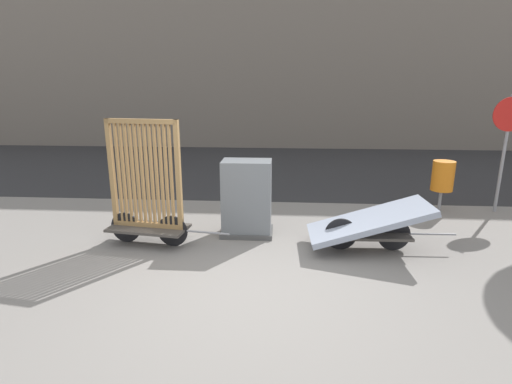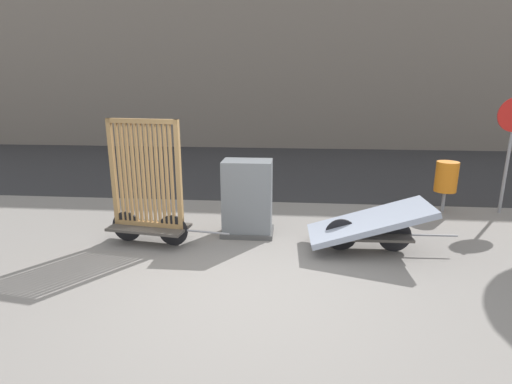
{
  "view_description": "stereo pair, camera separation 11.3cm",
  "coord_description": "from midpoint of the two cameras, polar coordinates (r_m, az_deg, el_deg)",
  "views": [
    {
      "loc": [
        0.4,
        -4.36,
        2.42
      ],
      "look_at": [
        0.0,
        1.37,
        0.87
      ],
      "focal_mm": 28.0,
      "sensor_mm": 36.0,
      "label": 1
    },
    {
      "loc": [
        0.51,
        -4.35,
        2.42
      ],
      "look_at": [
        0.0,
        1.37,
        0.87
      ],
      "focal_mm": 28.0,
      "sensor_mm": 36.0,
      "label": 2
    }
  ],
  "objects": [
    {
      "name": "ground_plane",
      "position": [
        5.0,
        -1.79,
        -13.86
      ],
      "size": [
        60.0,
        60.0,
        0.0
      ],
      "primitive_type": "plane",
      "color": "gray"
    },
    {
      "name": "road_strip",
      "position": [
        12.2,
        1.77,
        3.61
      ],
      "size": [
        56.0,
        7.54,
        0.01
      ],
      "color": "#2D2D30",
      "rests_on": "ground_plane"
    },
    {
      "name": "building_facade",
      "position": [
        17.86,
        2.69,
        21.74
      ],
      "size": [
        48.0,
        4.0,
        9.02
      ],
      "color": "slate",
      "rests_on": "ground_plane"
    },
    {
      "name": "bike_cart_with_bedframe",
      "position": [
        6.33,
        -15.83,
        -0.8
      ],
      "size": [
        1.94,
        0.73,
        1.94
      ],
      "rotation": [
        0.0,
        0.0,
        -0.14
      ],
      "color": "#4C4742",
      "rests_on": "ground_plane"
    },
    {
      "name": "bike_cart_with_mattress",
      "position": [
        6.19,
        15.24,
        -4.45
      ],
      "size": [
        2.2,
        0.93,
        0.76
      ],
      "rotation": [
        0.0,
        0.0,
        0.03
      ],
      "color": "#4C4742",
      "rests_on": "ground_plane"
    },
    {
      "name": "utility_cabinet",
      "position": [
        6.55,
        -1.81,
        -1.24
      ],
      "size": [
        0.85,
        0.57,
        1.25
      ],
      "color": "#4C4C4C",
      "rests_on": "ground_plane"
    },
    {
      "name": "trash_bin",
      "position": [
        8.58,
        24.8,
        2.06
      ],
      "size": [
        0.41,
        0.41,
        1.0
      ],
      "color": "gray",
      "rests_on": "ground_plane"
    },
    {
      "name": "sign_post",
      "position": [
        8.89,
        31.91,
        6.94
      ],
      "size": [
        0.64,
        0.06,
        2.26
      ],
      "color": "gray",
      "rests_on": "ground_plane"
    }
  ]
}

